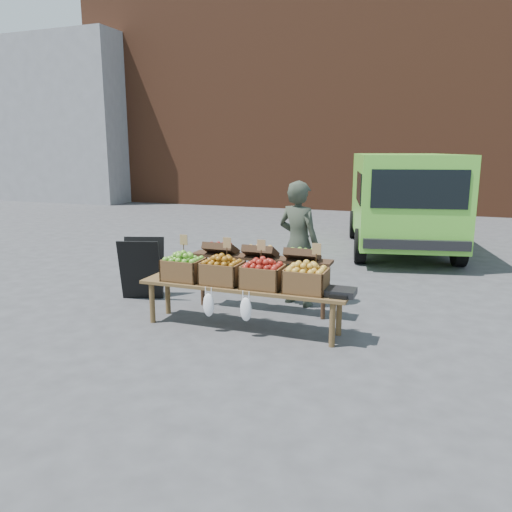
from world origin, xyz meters
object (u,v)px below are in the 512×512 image
(crate_golden_apples, at_px, (184,269))
(back_table, at_px, (260,276))
(delivery_van, at_px, (401,203))
(display_bench, at_px, (242,307))
(weighing_scale, at_px, (341,292))
(vendor, at_px, (298,244))
(chalkboard_sign, at_px, (142,268))
(crate_russet_pears, at_px, (222,273))
(crate_green_apples, at_px, (306,281))
(crate_red_apples, at_px, (263,277))

(crate_golden_apples, bearing_deg, back_table, 41.72)
(delivery_van, relative_size, display_bench, 1.78)
(display_bench, distance_m, weighing_scale, 1.29)
(vendor, bearing_deg, chalkboard_sign, 32.16)
(chalkboard_sign, bearing_deg, back_table, -17.81)
(delivery_van, height_order, weighing_scale, delivery_van)
(crate_russet_pears, relative_size, weighing_scale, 1.47)
(chalkboard_sign, xyz_separation_m, back_table, (1.92, 0.01, 0.05))
(delivery_van, xyz_separation_m, crate_golden_apples, (-2.26, -6.01, -0.37))
(delivery_van, distance_m, crate_golden_apples, 6.43)
(back_table, distance_m, crate_green_apples, 1.12)
(vendor, bearing_deg, delivery_van, -83.43)
(chalkboard_sign, relative_size, weighing_scale, 2.77)
(display_bench, height_order, weighing_scale, weighing_scale)
(crate_red_apples, height_order, crate_green_apples, same)
(crate_red_apples, bearing_deg, chalkboard_sign, 162.17)
(display_bench, distance_m, crate_russet_pears, 0.51)
(crate_russet_pears, bearing_deg, delivery_van, 74.13)
(vendor, distance_m, crate_red_apples, 1.27)
(back_table, distance_m, weighing_scale, 1.46)
(crate_russet_pears, bearing_deg, back_table, 70.31)
(crate_russet_pears, relative_size, crate_red_apples, 1.00)
(back_table, distance_m, display_bench, 0.76)
(delivery_van, relative_size, back_table, 2.29)
(display_bench, xyz_separation_m, crate_golden_apples, (-0.82, 0.00, 0.42))
(back_table, bearing_deg, crate_red_apples, -67.90)
(chalkboard_sign, relative_size, crate_russet_pears, 1.89)
(vendor, xyz_separation_m, chalkboard_sign, (-2.32, -0.54, -0.44))
(delivery_van, distance_m, crate_red_apples, 6.13)
(crate_green_apples, relative_size, weighing_scale, 1.47)
(crate_russet_pears, bearing_deg, crate_golden_apples, 180.00)
(chalkboard_sign, height_order, crate_russet_pears, chalkboard_sign)
(back_table, distance_m, crate_golden_apples, 1.10)
(back_table, height_order, weighing_scale, back_table)
(delivery_van, relative_size, crate_russet_pears, 9.61)
(crate_red_apples, bearing_deg, crate_green_apples, 0.00)
(weighing_scale, bearing_deg, chalkboard_sign, 167.41)
(vendor, distance_m, crate_green_apples, 1.34)
(delivery_van, height_order, crate_golden_apples, delivery_van)
(delivery_van, bearing_deg, vendor, -114.24)
(crate_red_apples, relative_size, crate_green_apples, 1.00)
(vendor, relative_size, display_bench, 0.67)
(chalkboard_sign, distance_m, crate_russet_pears, 1.83)
(vendor, relative_size, back_table, 0.87)
(crate_golden_apples, xyz_separation_m, crate_green_apples, (1.65, 0.00, 0.00))
(chalkboard_sign, bearing_deg, crate_golden_apples, -50.61)
(delivery_van, relative_size, chalkboard_sign, 5.10)
(chalkboard_sign, height_order, display_bench, chalkboard_sign)
(display_bench, distance_m, crate_red_apples, 0.51)
(back_table, height_order, crate_golden_apples, back_table)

